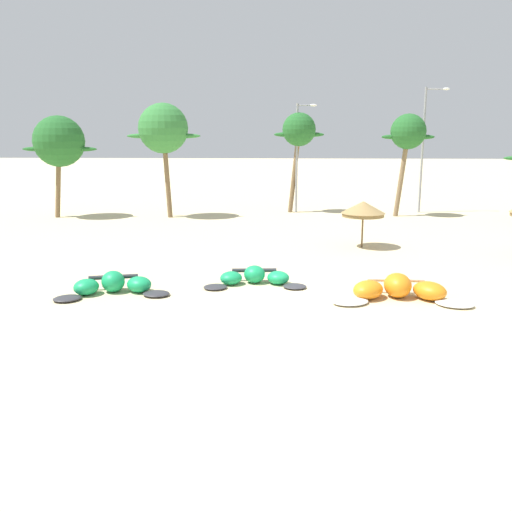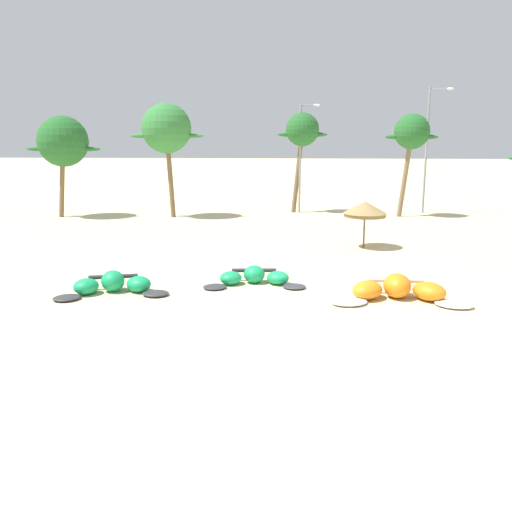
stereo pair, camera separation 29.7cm
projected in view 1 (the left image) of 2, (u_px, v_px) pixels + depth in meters
ground_plane at (315, 291)px, 23.12m from camera, size 260.00×260.00×0.00m
kite_far_left at (113, 285)px, 22.69m from camera, size 4.57×2.72×0.86m
kite_left at (255, 277)px, 24.09m from camera, size 4.53×2.21×0.75m
kite_left_of_center at (399, 290)px, 21.91m from camera, size 5.55×2.59×0.94m
beach_umbrella_near_van at (363, 209)px, 31.60m from camera, size 2.46×2.46×2.62m
palm_leftmost at (59, 142)px, 42.41m from camera, size 5.73×3.82×7.67m
palm_left at (163, 129)px, 42.26m from camera, size 5.60×3.73×8.58m
palm_left_of_gap at (299, 131)px, 45.13m from camera, size 4.00×2.67×7.99m
palm_center_left at (408, 133)px, 42.90m from camera, size 4.02×2.68×7.82m
lamppost_west at (298, 152)px, 45.35m from camera, size 1.62×0.24×8.67m
lamppost_west_center at (425, 144)px, 45.20m from camera, size 1.93×0.24×9.91m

